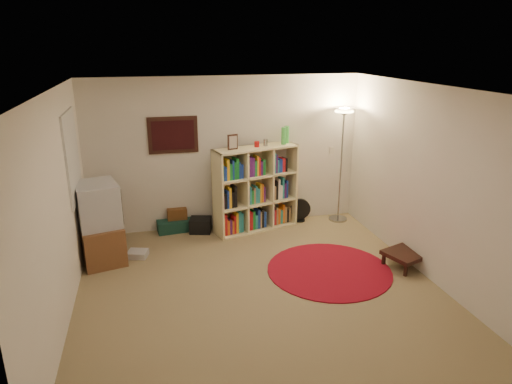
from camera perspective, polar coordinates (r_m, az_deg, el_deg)
The scene contains 12 objects.
room at distance 5.45m, azimuth -0.21°, elevation -0.27°, with size 4.54×4.54×2.54m.
bookshelf at distance 7.49m, azimuth -0.20°, elevation 0.23°, with size 1.46×0.76×1.68m.
floor_lamp at distance 7.78m, azimuth 10.86°, elevation 7.91°, with size 0.45×0.45×1.98m.
floor_fan at distance 7.99m, azimuth 5.52°, elevation -2.27°, with size 0.36×0.22×0.41m.
tv_stand at distance 6.81m, azimuth -18.94°, elevation -3.78°, with size 0.72×0.90×1.15m.
dvd_box at distance 6.94m, azimuth -14.56°, elevation -7.50°, with size 0.33×0.30×0.09m.
suitcase at distance 7.75m, azimuth -10.06°, elevation -3.99°, with size 0.64×0.45×0.19m.
wicker_basket at distance 7.71m, azimuth -9.87°, elevation -2.61°, with size 0.33×0.24×0.18m.
duffel_bag at distance 7.60m, azimuth -6.94°, elevation -4.12°, with size 0.40×0.36×0.24m.
paper_towel at distance 7.82m, azimuth -2.21°, elevation -3.23°, with size 0.14×0.14×0.26m.
red_rug at distance 6.44m, azimuth 9.13°, elevation -9.60°, with size 1.70×1.70×0.02m.
side_table at distance 6.71m, azimuth 18.08°, elevation -7.46°, with size 0.61×0.61×0.22m.
Camera 1 is at (-1.26, -4.98, 2.98)m, focal length 32.00 mm.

